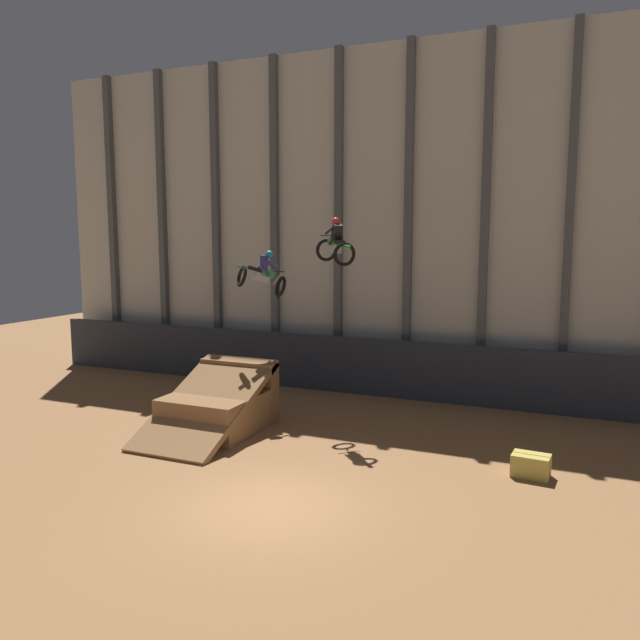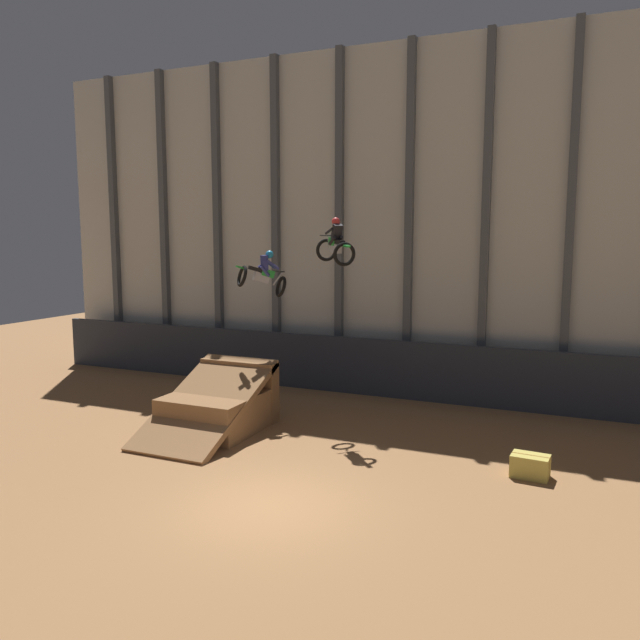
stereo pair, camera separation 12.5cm
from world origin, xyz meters
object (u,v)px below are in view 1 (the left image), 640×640
(dirt_ramp, at_px, (220,406))
(rider_bike_right_air, at_px, (336,245))
(rider_bike_left_air, at_px, (263,275))
(hay_bale_trackside, at_px, (531,466))

(dirt_ramp, bearing_deg, rider_bike_right_air, 35.27)
(rider_bike_left_air, bearing_deg, hay_bale_trackside, 27.14)
(rider_bike_right_air, height_order, hay_bale_trackside, rider_bike_right_air)
(dirt_ramp, relative_size, rider_bike_left_air, 2.61)
(dirt_ramp, relative_size, hay_bale_trackside, 4.71)
(dirt_ramp, height_order, rider_bike_right_air, rider_bike_right_air)
(dirt_ramp, xyz_separation_m, rider_bike_left_air, (0.30, 2.31, 3.93))
(rider_bike_left_air, bearing_deg, dirt_ramp, -53.55)
(hay_bale_trackside, bearing_deg, dirt_ramp, 177.85)
(dirt_ramp, distance_m, hay_bale_trackside, 9.22)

